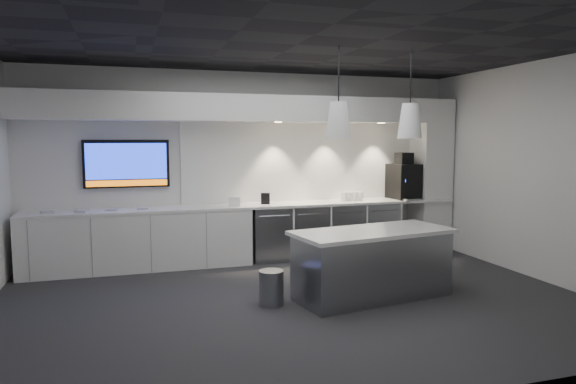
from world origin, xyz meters
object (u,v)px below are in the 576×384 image
object	(u,v)px
island	(372,263)
bin	(271,288)
coffee_machine	(404,180)
wall_tv	(127,164)

from	to	relation	value
island	bin	distance (m)	1.28
coffee_machine	bin	bearing A→B (deg)	-148.08
coffee_machine	island	bearing A→B (deg)	-131.57
wall_tv	coffee_machine	bearing A→B (deg)	-3.09
bin	island	bearing A→B (deg)	-3.73
wall_tv	island	size ratio (longest dim) A/B	0.60
island	bin	bearing A→B (deg)	167.04
coffee_machine	wall_tv	bearing A→B (deg)	172.24
bin	coffee_machine	xyz separation A→B (m)	(2.99, 2.22, 1.02)
bin	wall_tv	bearing A→B (deg)	122.70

